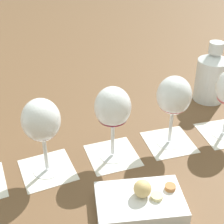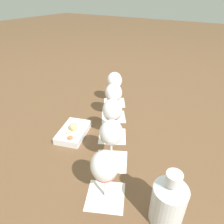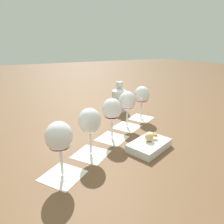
{
  "view_description": "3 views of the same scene",
  "coord_description": "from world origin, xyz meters",
  "px_view_note": "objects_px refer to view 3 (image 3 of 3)",
  "views": [
    {
      "loc": [
        -0.11,
        0.63,
        0.52
      ],
      "look_at": [
        0.0,
        -0.0,
        0.12
      ],
      "focal_mm": 55.0,
      "sensor_mm": 36.0,
      "label": 1
    },
    {
      "loc": [
        -0.59,
        -0.37,
        0.56
      ],
      "look_at": [
        0.0,
        -0.0,
        0.12
      ],
      "focal_mm": 32.0,
      "sensor_mm": 36.0,
      "label": 2
    },
    {
      "loc": [
        0.4,
        0.69,
        0.39
      ],
      "look_at": [
        0.0,
        -0.0,
        0.12
      ],
      "focal_mm": 32.0,
      "sensor_mm": 36.0,
      "label": 3
    }
  ],
  "objects_px": {
    "wine_glass_3": "(90,123)",
    "snack_dish": "(149,145)",
    "wine_glass_0": "(142,96)",
    "wine_glass_1": "(127,103)",
    "wine_glass_4": "(59,139)",
    "wine_glass_2": "(111,111)",
    "ceramic_vase": "(119,98)"
  },
  "relations": [
    {
      "from": "wine_glass_0",
      "to": "wine_glass_4",
      "type": "height_order",
      "value": "same"
    },
    {
      "from": "wine_glass_3",
      "to": "ceramic_vase",
      "type": "xyz_separation_m",
      "value": [
        -0.37,
        -0.4,
        -0.05
      ]
    },
    {
      "from": "wine_glass_1",
      "to": "wine_glass_2",
      "type": "bearing_deg",
      "value": 29.96
    },
    {
      "from": "wine_glass_1",
      "to": "snack_dish",
      "type": "xyz_separation_m",
      "value": [
        0.05,
        0.23,
        -0.11
      ]
    },
    {
      "from": "wine_glass_2",
      "to": "wine_glass_4",
      "type": "distance_m",
      "value": 0.31
    },
    {
      "from": "wine_glass_1",
      "to": "snack_dish",
      "type": "distance_m",
      "value": 0.26
    },
    {
      "from": "wine_glass_4",
      "to": "wine_glass_3",
      "type": "bearing_deg",
      "value": -150.29
    },
    {
      "from": "wine_glass_0",
      "to": "ceramic_vase",
      "type": "relative_size",
      "value": 1.0
    },
    {
      "from": "wine_glass_0",
      "to": "wine_glass_1",
      "type": "bearing_deg",
      "value": 25.21
    },
    {
      "from": "wine_glass_0",
      "to": "ceramic_vase",
      "type": "xyz_separation_m",
      "value": [
        0.03,
        -0.18,
        -0.05
      ]
    },
    {
      "from": "wine_glass_1",
      "to": "wine_glass_3",
      "type": "xyz_separation_m",
      "value": [
        0.27,
        0.15,
        0.0
      ]
    },
    {
      "from": "ceramic_vase",
      "to": "snack_dish",
      "type": "distance_m",
      "value": 0.5
    },
    {
      "from": "wine_glass_2",
      "to": "ceramic_vase",
      "type": "bearing_deg",
      "value": -126.66
    },
    {
      "from": "wine_glass_0",
      "to": "wine_glass_3",
      "type": "distance_m",
      "value": 0.46
    },
    {
      "from": "ceramic_vase",
      "to": "wine_glass_4",
      "type": "bearing_deg",
      "value": 43.27
    },
    {
      "from": "wine_glass_1",
      "to": "snack_dish",
      "type": "height_order",
      "value": "wine_glass_1"
    },
    {
      "from": "wine_glass_0",
      "to": "wine_glass_1",
      "type": "height_order",
      "value": "same"
    },
    {
      "from": "wine_glass_2",
      "to": "snack_dish",
      "type": "height_order",
      "value": "wine_glass_2"
    },
    {
      "from": "wine_glass_0",
      "to": "wine_glass_4",
      "type": "distance_m",
      "value": 0.61
    },
    {
      "from": "snack_dish",
      "to": "ceramic_vase",
      "type": "bearing_deg",
      "value": -108.07
    },
    {
      "from": "wine_glass_3",
      "to": "wine_glass_0",
      "type": "bearing_deg",
      "value": -151.56
    },
    {
      "from": "wine_glass_0",
      "to": "snack_dish",
      "type": "distance_m",
      "value": 0.36
    },
    {
      "from": "wine_glass_2",
      "to": "wine_glass_3",
      "type": "height_order",
      "value": "same"
    },
    {
      "from": "wine_glass_2",
      "to": "snack_dish",
      "type": "bearing_deg",
      "value": 119.36
    },
    {
      "from": "wine_glass_4",
      "to": "snack_dish",
      "type": "distance_m",
      "value": 0.37
    },
    {
      "from": "wine_glass_3",
      "to": "wine_glass_4",
      "type": "xyz_separation_m",
      "value": [
        0.13,
        0.07,
        -0.0
      ]
    },
    {
      "from": "wine_glass_3",
      "to": "ceramic_vase",
      "type": "distance_m",
      "value": 0.55
    },
    {
      "from": "wine_glass_3",
      "to": "snack_dish",
      "type": "xyz_separation_m",
      "value": [
        -0.22,
        0.07,
        -0.11
      ]
    },
    {
      "from": "wine_glass_2",
      "to": "wine_glass_4",
      "type": "xyz_separation_m",
      "value": [
        0.26,
        0.15,
        -0.0
      ]
    },
    {
      "from": "wine_glass_1",
      "to": "wine_glass_3",
      "type": "bearing_deg",
      "value": 30.05
    },
    {
      "from": "wine_glass_4",
      "to": "wine_glass_0",
      "type": "bearing_deg",
      "value": -151.24
    },
    {
      "from": "wine_glass_4",
      "to": "wine_glass_1",
      "type": "bearing_deg",
      "value": -150.06
    }
  ]
}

